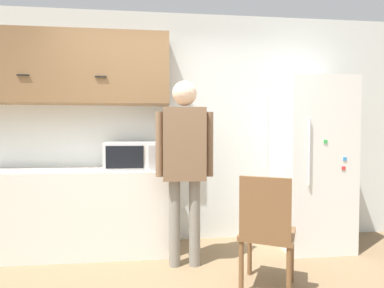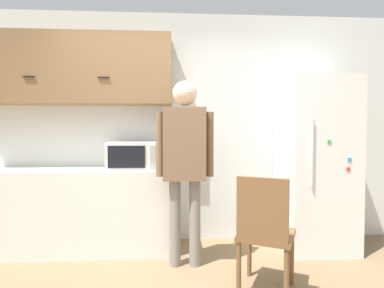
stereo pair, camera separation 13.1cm
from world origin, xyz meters
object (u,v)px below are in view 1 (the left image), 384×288
object	(u,v)px
person	(185,153)
refrigerator	(310,163)
microwave	(132,156)
chair	(266,228)

from	to	relation	value
person	refrigerator	bearing A→B (deg)	17.05
microwave	person	distance (m)	0.69
refrigerator	chair	bearing A→B (deg)	-132.38
person	chair	bearing A→B (deg)	-39.85
microwave	chair	xyz separation A→B (m)	(1.15, -0.99, -0.51)
refrigerator	chair	size ratio (longest dim) A/B	1.98
refrigerator	chair	distance (m)	1.33
microwave	person	bearing A→B (deg)	-38.39
refrigerator	person	bearing A→B (deg)	-165.80
chair	microwave	bearing A→B (deg)	-13.30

